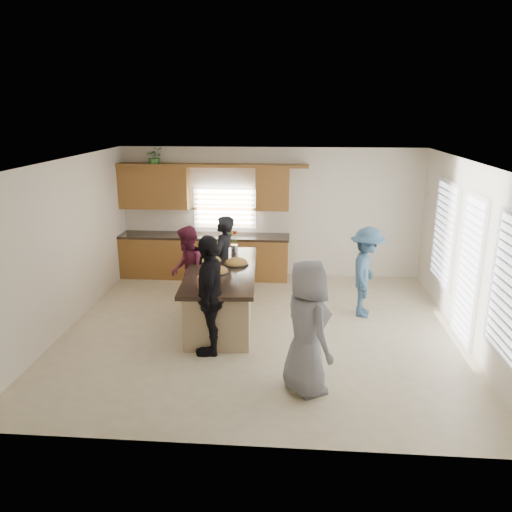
# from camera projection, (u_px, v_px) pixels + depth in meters

# --- Properties ---
(floor) EXTENTS (6.50, 6.50, 0.00)m
(floor) POSITION_uv_depth(u_px,v_px,m) (261.00, 330.00, 8.37)
(floor) COLOR beige
(floor) RESTS_ON ground
(room_shell) EXTENTS (6.52, 6.02, 2.81)m
(room_shell) POSITION_uv_depth(u_px,v_px,m) (261.00, 220.00, 7.83)
(room_shell) COLOR silver
(room_shell) RESTS_ON ground
(back_cabinetry) EXTENTS (4.08, 0.66, 2.46)m
(back_cabinetry) POSITION_uv_depth(u_px,v_px,m) (202.00, 236.00, 10.84)
(back_cabinetry) COLOR brown
(back_cabinetry) RESTS_ON ground
(right_wall_glazing) EXTENTS (0.06, 4.00, 2.25)m
(right_wall_glazing) POSITION_uv_depth(u_px,v_px,m) (470.00, 261.00, 7.62)
(right_wall_glazing) COLOR white
(right_wall_glazing) RESTS_ON ground
(island) EXTENTS (1.32, 2.77, 0.95)m
(island) POSITION_uv_depth(u_px,v_px,m) (222.00, 296.00, 8.66)
(island) COLOR tan
(island) RESTS_ON ground
(platter_front) EXTENTS (0.41, 0.41, 0.16)m
(platter_front) POSITION_uv_depth(u_px,v_px,m) (217.00, 271.00, 8.29)
(platter_front) COLOR black
(platter_front) RESTS_ON island
(platter_mid) EXTENTS (0.44, 0.44, 0.18)m
(platter_mid) POSITION_uv_depth(u_px,v_px,m) (236.00, 263.00, 8.73)
(platter_mid) COLOR black
(platter_mid) RESTS_ON island
(platter_back) EXTENTS (0.41, 0.41, 0.17)m
(platter_back) POSITION_uv_depth(u_px,v_px,m) (210.00, 260.00, 8.89)
(platter_back) COLOR black
(platter_back) RESTS_ON island
(salad_bowl) EXTENTS (0.33, 0.33, 0.17)m
(salad_bowl) POSITION_uv_depth(u_px,v_px,m) (209.00, 281.00, 7.62)
(salad_bowl) COLOR orange
(salad_bowl) RESTS_ON island
(clear_cup) EXTENTS (0.08, 0.08, 0.10)m
(clear_cup) POSITION_uv_depth(u_px,v_px,m) (236.00, 283.00, 7.66)
(clear_cup) COLOR white
(clear_cup) RESTS_ON island
(plate_stack) EXTENTS (0.25, 0.25, 0.05)m
(plate_stack) POSITION_uv_depth(u_px,v_px,m) (217.00, 254.00, 9.26)
(plate_stack) COLOR #A280BB
(plate_stack) RESTS_ON island
(flower_vase) EXTENTS (0.14, 0.14, 0.41)m
(flower_vase) POSITION_uv_depth(u_px,v_px,m) (234.00, 241.00, 9.44)
(flower_vase) COLOR silver
(flower_vase) RESTS_ON island
(potted_plant) EXTENTS (0.45, 0.42, 0.40)m
(potted_plant) POSITION_uv_depth(u_px,v_px,m) (155.00, 157.00, 10.51)
(potted_plant) COLOR #387E32
(potted_plant) RESTS_ON back_cabinetry
(woman_left_back) EXTENTS (0.53, 0.70, 1.73)m
(woman_left_back) POSITION_uv_depth(u_px,v_px,m) (224.00, 262.00, 9.17)
(woman_left_back) COLOR black
(woman_left_back) RESTS_ON ground
(woman_left_mid) EXTENTS (0.75, 0.88, 1.60)m
(woman_left_mid) POSITION_uv_depth(u_px,v_px,m) (188.00, 271.00, 8.88)
(woman_left_mid) COLOR maroon
(woman_left_mid) RESTS_ON ground
(woman_left_front) EXTENTS (0.48, 1.09, 1.84)m
(woman_left_front) POSITION_uv_depth(u_px,v_px,m) (210.00, 295.00, 7.40)
(woman_left_front) COLOR black
(woman_left_front) RESTS_ON ground
(woman_right_back) EXTENTS (0.83, 1.16, 1.62)m
(woman_right_back) POSITION_uv_depth(u_px,v_px,m) (366.00, 272.00, 8.77)
(woman_right_back) COLOR #345572
(woman_right_back) RESTS_ON ground
(woman_right_front) EXTENTS (0.92, 1.04, 1.79)m
(woman_right_front) POSITION_uv_depth(u_px,v_px,m) (307.00, 328.00, 6.34)
(woman_right_front) COLOR slate
(woman_right_front) RESTS_ON ground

